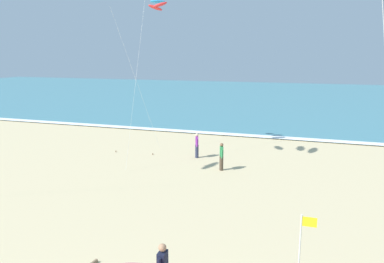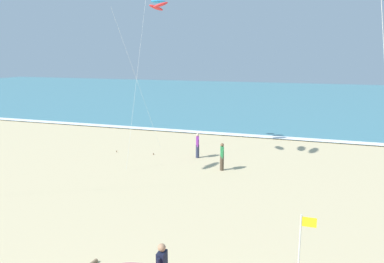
{
  "view_description": "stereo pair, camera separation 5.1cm",
  "coord_description": "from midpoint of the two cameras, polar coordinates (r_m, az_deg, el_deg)",
  "views": [
    {
      "loc": [
        3.36,
        -5.44,
        6.48
      ],
      "look_at": [
        -0.78,
        6.97,
        3.82
      ],
      "focal_mm": 35.5,
      "sensor_mm": 36.0,
      "label": 1
    },
    {
      "loc": [
        3.41,
        -5.42,
        6.48
      ],
      "look_at": [
        -0.78,
        6.97,
        3.82
      ],
      "focal_mm": 35.5,
      "sensor_mm": 36.0,
      "label": 2
    }
  ],
  "objects": [
    {
      "name": "ocean_water",
      "position": [
        59.88,
        15.18,
        4.94
      ],
      "size": [
        160.0,
        60.0,
        0.08
      ],
      "primitive_type": "cube",
      "color": "teal",
      "rests_on": "ground"
    },
    {
      "name": "shoreline_foam",
      "position": [
        30.6,
        11.7,
        -0.79
      ],
      "size": [
        160.0,
        1.01,
        0.01
      ],
      "primitive_type": "cube",
      "color": "white",
      "rests_on": "ocean_water"
    },
    {
      "name": "kite_arc_cobalt_far",
      "position": [
        25.92,
        -5.29,
        18.4
      ],
      "size": [
        3.54,
        2.9,
        9.93
      ],
      "color": "red",
      "rests_on": "ground"
    },
    {
      "name": "bystander_purple_top",
      "position": [
        24.1,
        0.68,
        -2.09
      ],
      "size": [
        0.27,
        0.48,
        1.59
      ],
      "color": "#2D334C",
      "rests_on": "ground"
    },
    {
      "name": "bystander_green_top",
      "position": [
        21.57,
        4.38,
        -3.76
      ],
      "size": [
        0.28,
        0.48,
        1.59
      ],
      "color": "#4C3D2D",
      "rests_on": "ground"
    },
    {
      "name": "lifeguard_flag",
      "position": [
        11.61,
        16.09,
        -15.67
      ],
      "size": [
        0.45,
        0.05,
        2.1
      ],
      "color": "silver",
      "rests_on": "ground"
    }
  ]
}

